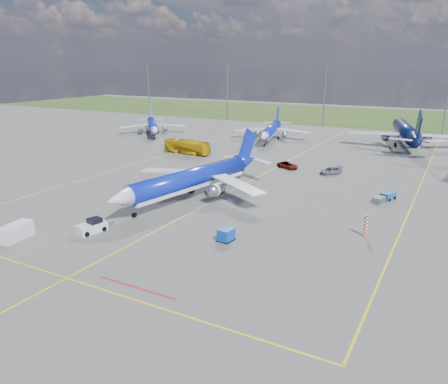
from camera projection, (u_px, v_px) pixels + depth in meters
The scene contains 18 objects.
ground at pixel (173, 222), 64.28m from camera, with size 400.00×400.00×0.00m, color #52524F.
grass_strip at pixel (371, 117), 190.50m from camera, with size 400.00×80.00×0.01m, color #2D4719.
taxiway_lines at pixel (253, 180), 87.51m from camera, with size 60.25×160.00×0.02m.
floodlight_masts at pixel (382, 94), 148.69m from camera, with size 202.20×0.50×22.70m.
warning_post at pixel (366, 226), 58.62m from camera, with size 0.50×0.50×3.00m, color red.
bg_jet_nw at pixel (153, 134), 143.54m from camera, with size 24.15×31.70×8.30m, color #0C1FAB, non-canonical shape.
bg_jet_nnw at pixel (271, 140), 132.49m from camera, with size 25.45×33.41×8.75m, color #0C1FAB, non-canonical shape.
bg_jet_n at pixel (404, 145), 124.29m from camera, with size 33.77×44.32×11.61m, color #071241, non-canonical shape.
main_airliner at pixel (191, 198), 75.62m from camera, with size 29.04×38.11×9.98m, color #0C1FAB, non-canonical shape.
pushback_tug at pixel (92, 227), 60.29m from camera, with size 2.97×5.71×1.90m.
uld_container at pixel (226, 235), 57.36m from camera, with size 1.63×2.04×1.63m, color #0D41C2.
service_van at pixel (16, 232), 57.79m from camera, with size 2.06×4.68×2.06m, color silver.
apron_bus at pixel (187, 147), 112.47m from camera, with size 3.03×12.94×3.61m, color #CE9F0C.
service_car_a at pixel (203, 172), 91.12m from camera, with size 1.47×3.66×1.25m, color #999999.
service_car_b at pixel (288, 165), 96.90m from camera, with size 2.34×5.08×1.41m, color #999999.
service_car_c at pixel (331, 171), 91.82m from camera, with size 2.07×5.08×1.48m, color #999999.
baggage_tug_w at pixel (385, 197), 74.12m from camera, with size 3.21×5.68×1.24m.
baggage_tug_c at pixel (228, 166), 96.63m from camera, with size 1.58×4.87×1.08m.
Camera 1 is at (35.57, -49.38, 22.45)m, focal length 35.00 mm.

